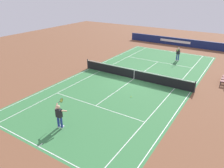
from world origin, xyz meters
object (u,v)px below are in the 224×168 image
tennis_net (134,74)px  spectator_chair_2 (224,81)px  tennis_player_near (59,115)px  tennis_player_far (178,53)px  tennis_ball (131,97)px

tennis_net → spectator_chair_2: bearing=110.4°
tennis_player_near → tennis_player_far: bearing=173.5°
tennis_player_near → tennis_ball: bearing=163.5°
tennis_net → spectator_chair_2: 8.22m
tennis_player_far → spectator_chair_2: (5.29, 5.88, -0.41)m
tennis_player_far → tennis_ball: 11.86m
tennis_player_near → tennis_net: bearing=178.6°
tennis_player_far → spectator_chair_2: bearing=48.0°
tennis_net → spectator_chair_2: size_ratio=13.30×
tennis_player_far → tennis_ball: (11.82, -0.22, -0.90)m
tennis_player_near → spectator_chair_2: size_ratio=1.93×
tennis_net → tennis_player_far: bearing=167.4°
tennis_player_near → tennis_ball: tennis_player_near is taller
tennis_player_near → tennis_player_far: size_ratio=1.00×
tennis_ball → tennis_player_near: bearing=-16.5°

